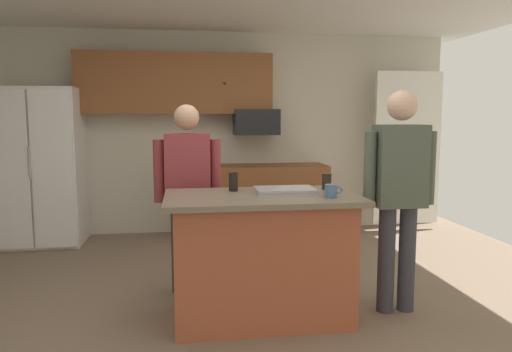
% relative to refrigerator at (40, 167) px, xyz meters
% --- Properties ---
extents(floor, '(7.04, 7.04, 0.00)m').
position_rel_refrigerator_xyz_m(floor, '(2.00, -2.38, -0.93)').
color(floor, '#7F6B56').
rests_on(floor, ground).
extents(back_wall, '(6.40, 0.10, 2.60)m').
position_rel_refrigerator_xyz_m(back_wall, '(2.00, 0.42, 0.37)').
color(back_wall, beige).
rests_on(back_wall, ground).
extents(french_door_window_panel, '(0.90, 0.06, 2.00)m').
position_rel_refrigerator_xyz_m(french_door_window_panel, '(4.60, 0.02, 0.17)').
color(french_door_window_panel, white).
rests_on(french_door_window_panel, ground).
extents(cabinet_run_upper, '(2.40, 0.38, 0.75)m').
position_rel_refrigerator_xyz_m(cabinet_run_upper, '(1.60, 0.22, 1.00)').
color(cabinet_run_upper, brown).
extents(cabinet_run_lower, '(1.80, 0.63, 0.90)m').
position_rel_refrigerator_xyz_m(cabinet_run_lower, '(2.60, 0.10, -0.48)').
color(cabinet_run_lower, brown).
rests_on(cabinet_run_lower, ground).
extents(refrigerator, '(0.95, 0.76, 1.85)m').
position_rel_refrigerator_xyz_m(refrigerator, '(0.00, 0.00, 0.00)').
color(refrigerator, white).
rests_on(refrigerator, ground).
extents(microwave_over_range, '(0.56, 0.40, 0.32)m').
position_rel_refrigerator_xyz_m(microwave_over_range, '(2.60, 0.12, 0.52)').
color(microwave_over_range, black).
extents(kitchen_island, '(1.42, 0.82, 0.95)m').
position_rel_refrigerator_xyz_m(kitchen_island, '(2.26, -2.51, -0.45)').
color(kitchen_island, '#AD5638').
rests_on(kitchen_island, ground).
extents(person_host_foreground, '(0.57, 0.23, 1.72)m').
position_rel_refrigerator_xyz_m(person_host_foreground, '(3.32, -2.53, 0.07)').
color(person_host_foreground, '#383842').
rests_on(person_host_foreground, ground).
extents(person_guest_left, '(0.57, 0.22, 1.62)m').
position_rel_refrigerator_xyz_m(person_guest_left, '(1.72, -1.86, 0.00)').
color(person_guest_left, '#383842').
rests_on(person_guest_left, ground).
extents(glass_stout_tall, '(0.07, 0.07, 0.14)m').
position_rel_refrigerator_xyz_m(glass_stout_tall, '(2.07, -2.30, 0.09)').
color(glass_stout_tall, black).
rests_on(glass_stout_tall, kitchen_island).
extents(mug_ceramic_white, '(0.13, 0.09, 0.09)m').
position_rel_refrigerator_xyz_m(mug_ceramic_white, '(2.73, -2.70, 0.07)').
color(mug_ceramic_white, '#4C6B99').
rests_on(mug_ceramic_white, kitchen_island).
extents(glass_pilsner, '(0.07, 0.07, 0.13)m').
position_rel_refrigerator_xyz_m(glass_pilsner, '(2.81, -2.33, 0.08)').
color(glass_pilsner, black).
rests_on(glass_pilsner, kitchen_island).
extents(serving_tray, '(0.44, 0.30, 0.04)m').
position_rel_refrigerator_xyz_m(serving_tray, '(2.44, -2.48, 0.04)').
color(serving_tray, '#B7B7BC').
rests_on(serving_tray, kitchen_island).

